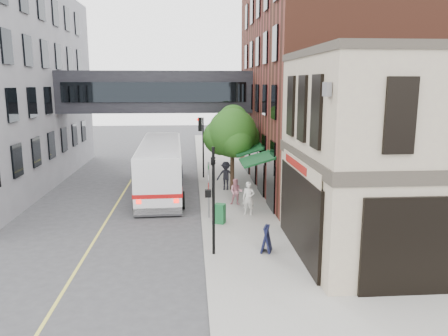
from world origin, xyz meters
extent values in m
plane|color=#38383A|center=(0.00, 0.00, 0.00)|extent=(120.00, 120.00, 0.00)
cube|color=gray|center=(2.00, 14.00, 0.07)|extent=(4.00, 60.00, 0.15)
cube|color=tan|center=(9.00, 2.00, 4.08)|extent=(10.00, 8.00, 8.15)
cube|color=#38332B|center=(9.00, 2.00, 4.15)|extent=(10.12, 8.12, 0.50)
cube|color=#38332B|center=(9.00, 2.00, 8.30)|extent=(10.12, 8.12, 0.30)
cube|color=black|center=(3.94, 2.00, 1.85)|extent=(0.14, 6.40, 3.40)
cube|color=black|center=(3.90, 2.00, 1.85)|extent=(0.04, 5.90, 3.00)
cube|color=maroon|center=(3.88, 2.60, 3.80)|extent=(0.03, 3.60, 0.32)
cube|color=#53271A|center=(10.00, 15.00, 7.00)|extent=(12.00, 18.00, 14.00)
cube|color=#0D3D13|center=(3.14, 13.75, 3.00)|extent=(1.80, 13.00, 0.40)
cube|color=black|center=(-3.00, 18.00, 6.50)|extent=(14.00, 3.00, 3.00)
cube|color=black|center=(-3.00, 16.45, 6.50)|extent=(13.00, 0.08, 1.40)
cube|color=black|center=(-3.00, 19.55, 6.50)|extent=(13.00, 0.08, 1.40)
cylinder|color=black|center=(0.40, 2.00, 2.40)|extent=(0.12, 0.12, 4.50)
cube|color=black|center=(0.18, 2.00, 2.75)|extent=(0.25, 0.22, 0.30)
imported|color=black|center=(0.40, 2.00, 4.25)|extent=(0.20, 0.16, 1.00)
cylinder|color=black|center=(0.40, 17.00, 2.40)|extent=(0.12, 0.12, 4.50)
cube|color=black|center=(0.18, 17.00, 2.75)|extent=(0.25, 0.22, 0.30)
cube|color=black|center=(0.18, 17.00, 4.15)|extent=(0.28, 0.28, 1.00)
sphere|color=#FF0C05|center=(0.02, 17.00, 4.50)|extent=(0.18, 0.18, 0.18)
cylinder|color=gray|center=(0.40, 7.00, 1.65)|extent=(0.08, 0.08, 3.00)
cube|color=white|center=(0.38, 7.00, 2.35)|extent=(0.03, 0.75, 0.22)
cube|color=#0C591E|center=(0.38, 7.00, 2.90)|extent=(0.03, 0.70, 0.18)
cube|color=#B20C0C|center=(0.38, 7.00, 1.85)|extent=(0.03, 0.30, 0.40)
cylinder|color=#382619|center=(2.20, 13.00, 1.55)|extent=(0.28, 0.28, 2.80)
sphere|color=#165015|center=(2.20, 13.00, 3.95)|extent=(3.20, 3.20, 3.20)
sphere|color=#165015|center=(3.00, 13.50, 3.55)|extent=(2.20, 2.20, 2.20)
sphere|color=#165015|center=(1.50, 13.30, 3.65)|extent=(2.40, 2.40, 2.40)
sphere|color=#165015|center=(2.30, 13.60, 4.75)|extent=(2.00, 2.00, 2.00)
cube|color=#D8CC4C|center=(-5.00, 10.00, 0.01)|extent=(0.12, 40.00, 0.01)
cube|color=white|center=(-2.51, 13.54, 1.72)|extent=(3.01, 12.09, 3.03)
cube|color=black|center=(-2.51, 13.54, 2.25)|extent=(3.07, 11.88, 1.10)
cube|color=#B20C0C|center=(-2.51, 13.54, 1.20)|extent=(3.07, 12.11, 0.23)
cylinder|color=black|center=(-3.67, 9.12, 0.52)|extent=(0.35, 1.05, 1.04)
cylinder|color=black|center=(-1.06, 9.20, 0.52)|extent=(0.35, 1.05, 1.04)
cylinder|color=black|center=(-3.95, 17.46, 0.52)|extent=(0.35, 1.05, 1.04)
cylinder|color=black|center=(-1.34, 17.55, 0.52)|extent=(0.35, 1.05, 1.04)
imported|color=silver|center=(2.55, 7.41, 1.05)|extent=(0.76, 0.61, 1.80)
imported|color=pink|center=(2.09, 9.36, 0.93)|extent=(0.87, 0.75, 1.55)
imported|color=black|center=(1.78, 13.06, 1.10)|extent=(1.31, 0.87, 1.89)
cube|color=#155E2D|center=(0.92, 6.03, 0.65)|extent=(0.63, 0.61, 1.00)
cube|color=black|center=(2.62, 2.08, 0.71)|extent=(0.58, 0.72, 1.12)
camera|label=1|loc=(-0.45, -15.14, 7.16)|focal=35.00mm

